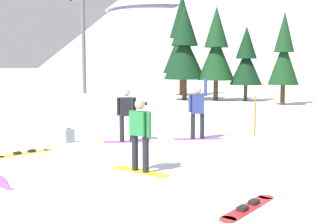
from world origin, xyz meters
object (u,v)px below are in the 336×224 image
pine_tree_tall (182,40)px  trail_marker_pole (255,116)px  snowboarder_midground (127,114)px  backpack_grey (69,136)px  snowboarder_foreground (140,134)px  pine_tree_twin (216,50)px  ski_lift_tower (83,38)px  loose_snowboard_near_right (248,207)px  pine_tree_young (284,54)px  pine_tree_slender (246,60)px  loose_snowboard_far_spare (25,153)px  pine_tree_broad (185,48)px  snowboarder_background (198,111)px

pine_tree_tall → trail_marker_pole: bearing=-65.7°
trail_marker_pole → snowboarder_midground: bearing=-146.0°
backpack_grey → pine_tree_tall: 23.12m
trail_marker_pole → snowboarder_foreground: bearing=-107.1°
pine_tree_twin → ski_lift_tower: bearing=161.7°
loose_snowboard_near_right → ski_lift_tower: (-18.83, 26.58, 5.00)m
snowboarder_foreground → backpack_grey: snowboarder_foreground is taller
pine_tree_twin → pine_tree_young: pine_tree_twin is taller
pine_tree_slender → pine_tree_tall: bearing=144.4°
loose_snowboard_far_spare → snowboarder_foreground: bearing=-11.5°
pine_tree_tall → ski_lift_tower: 9.25m
snowboarder_foreground → snowboarder_midground: bearing=119.3°
backpack_grey → ski_lift_tower: bearing=119.3°
ski_lift_tower → snowboarder_midground: bearing=-56.6°
pine_tree_tall → pine_tree_broad: size_ratio=1.23×
snowboarder_background → snowboarder_foreground: bearing=-91.2°
pine_tree_broad → pine_tree_twin: bearing=6.0°
pine_tree_slender → snowboarder_foreground: bearing=-87.8°
ski_lift_tower → snowboarder_background: bearing=-51.3°
snowboarder_background → loose_snowboard_far_spare: size_ratio=1.26×
snowboarder_foreground → loose_snowboard_near_right: size_ratio=1.00×
pine_tree_slender → pine_tree_young: (2.69, -2.29, 0.32)m
loose_snowboard_far_spare → pine_tree_young: size_ratio=0.28×
snowboarder_foreground → loose_snowboard_near_right: (2.74, -1.69, -0.88)m
backpack_grey → pine_tree_twin: size_ratio=0.07×
snowboarder_background → loose_snowboard_near_right: size_ratio=1.20×
snowboarder_foreground → snowboarder_background: (0.10, 4.69, 0.07)m
pine_tree_young → loose_snowboard_near_right: bearing=-87.6°
loose_snowboard_far_spare → pine_tree_slender: pine_tree_slender is taller
loose_snowboard_near_right → trail_marker_pole: bearing=96.8°
snowboarder_foreground → pine_tree_young: size_ratio=0.29×
pine_tree_slender → loose_snowboard_far_spare: bearing=-98.7°
snowboarder_foreground → pine_tree_twin: pine_tree_twin is taller
pine_tree_slender → pine_tree_young: bearing=-40.5°
snowboarder_midground → ski_lift_tower: 26.03m
loose_snowboard_far_spare → trail_marker_pole: 7.72m
backpack_grey → snowboarder_foreground: bearing=-36.7°
trail_marker_pole → pine_tree_broad: 16.20m
snowboarder_midground → loose_snowboard_near_right: (4.67, -5.12, -0.90)m
pine_tree_slender → pine_tree_broad: (-4.33, -0.58, 0.89)m
snowboarder_midground → backpack_grey: (-1.72, -0.71, -0.70)m
snowboarder_midground → trail_marker_pole: snowboarder_midground is taller
snowboarder_foreground → snowboarder_background: 4.69m
loose_snowboard_far_spare → backpack_grey: 1.95m
snowboarder_background → pine_tree_broad: pine_tree_broad is taller
snowboarder_background → ski_lift_tower: 26.19m
trail_marker_pole → pine_tree_twin: pine_tree_twin is taller
trail_marker_pole → pine_tree_broad: pine_tree_broad is taller
pine_tree_broad → ski_lift_tower: bearing=157.2°
pine_tree_slender → ski_lift_tower: ski_lift_tower is taller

